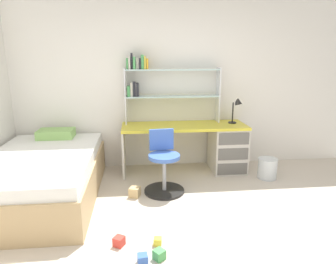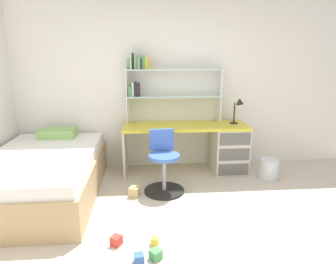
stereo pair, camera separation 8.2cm
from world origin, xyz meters
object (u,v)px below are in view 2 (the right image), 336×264
Objects in this scene: toy_block_natural_1 at (135,192)px; toy_block_red_2 at (116,241)px; desk_lamp at (239,107)px; toy_block_green_0 at (156,254)px; desk at (217,145)px; toy_block_blue_4 at (139,259)px; swivel_chair at (164,168)px; waste_bin at (269,169)px; toy_block_yellow_3 at (155,241)px; bookshelf_hutch at (160,82)px; bed_platform at (43,175)px.

toy_block_natural_1 is 1.37× the size of toy_block_red_2.
desk_lamp reaches higher than toy_block_green_0.
toy_block_red_2 reaches higher than toy_block_green_0.
desk is 21.73× the size of toy_block_blue_4.
toy_block_blue_4 is (-0.31, -1.40, -0.28)m from swivel_chair.
waste_bin reaches higher than toy_block_green_0.
toy_block_yellow_3 is (-1.34, -1.83, -0.95)m from desk_lamp.
swivel_chair is at bearing -90.82° from bookshelf_hutch.
toy_block_red_2 is at bearing -114.88° from swivel_chair.
toy_block_green_0 is (-1.34, -2.04, -0.94)m from desk_lamp.
toy_block_green_0 is (-0.18, -2.22, -1.30)m from bookshelf_hutch.
bookshelf_hutch reaches higher than desk_lamp.
toy_block_yellow_3 is 0.29m from toy_block_blue_4.
toy_block_yellow_3 is at bearing -94.99° from bookshelf_hutch.
waste_bin is at bearing 40.07° from toy_block_yellow_3.
toy_block_green_0 is 0.20m from toy_block_yellow_3.
waste_bin reaches higher than toy_block_yellow_3.
swivel_chair is 11.17× the size of toy_block_yellow_3.
toy_block_yellow_3 is at bearing -119.21° from desk.
toy_block_red_2 is at bearing -133.22° from desk_lamp.
waste_bin is 3.49× the size of toy_block_blue_4.
toy_block_green_0 is at bearing -96.91° from swivel_chair.
desk_lamp reaches higher than toy_block_red_2.
desk is at bearing -12.55° from bookshelf_hutch.
toy_block_natural_1 is at bearing -4.43° from bed_platform.
waste_bin is 2.21m from toy_block_yellow_3.
toy_block_green_0 is 0.72× the size of toy_block_natural_1.
toy_block_green_0 reaches higher than toy_block_blue_4.
desk_lamp reaches higher than swivel_chair.
swivel_chair is 0.39× the size of bed_platform.
desk is 15.02× the size of toy_block_natural_1.
desk_lamp is 0.19× the size of bed_platform.
bookshelf_hutch is 1.78× the size of swivel_chair.
bookshelf_hutch reaches higher than desk.
desk reaches higher than toy_block_yellow_3.
bookshelf_hutch reaches higher than waste_bin.
toy_block_natural_1 is at bearing -161.23° from swivel_chair.
bed_platform is 1.15m from toy_block_natural_1.
toy_block_natural_1 is (-1.23, -0.80, -0.35)m from desk.
bed_platform is 1.75m from toy_block_yellow_3.
desk is 2.46m from bed_platform.
toy_block_yellow_3 is at bearing -139.93° from waste_bin.
waste_bin is at bearing 10.00° from swivel_chair.
waste_bin is 3.30× the size of toy_block_red_2.
toy_block_natural_1 is at bearing -147.07° from desk.
toy_block_red_2 is at bearing 147.15° from toy_block_green_0.
toy_block_red_2 is at bearing -98.23° from toy_block_natural_1.
desk is 25.71× the size of toy_block_yellow_3.
bookshelf_hutch is 3.72× the size of desk_lamp.
toy_block_blue_4 is at bearing -48.76° from bed_platform.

